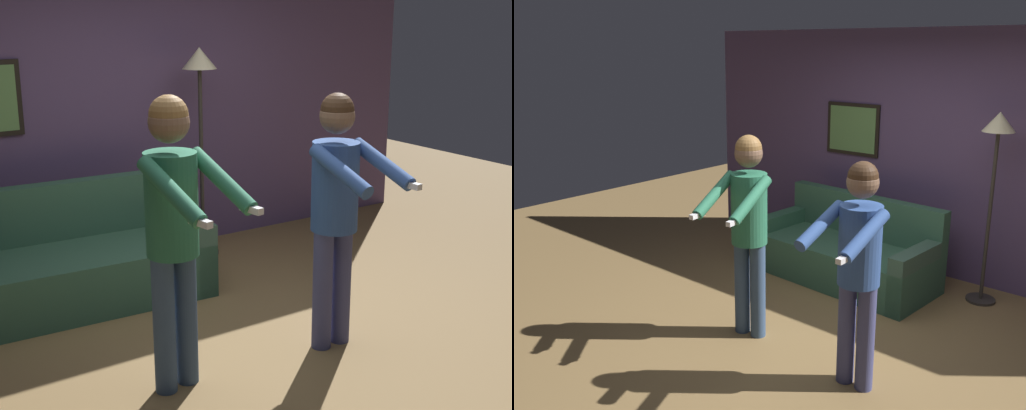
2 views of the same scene
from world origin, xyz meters
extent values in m
plane|color=olive|center=(0.00, 0.00, 0.00)|extent=(12.00, 12.00, 0.00)
cube|color=#57426A|center=(0.00, 2.15, 1.30)|extent=(6.40, 0.06, 2.60)
cube|color=black|center=(-1.14, 2.11, 1.49)|extent=(0.68, 0.02, 0.59)
cube|color=#608E4E|center=(-1.14, 2.10, 1.49)|extent=(0.60, 0.01, 0.51)
cube|color=#365E47|center=(-0.69, 1.31, 0.21)|extent=(1.95, 0.96, 0.42)
cube|color=#365E47|center=(-0.67, 1.67, 0.65)|extent=(1.90, 0.25, 0.45)
cube|color=#315E45|center=(-1.56, 1.36, 0.29)|extent=(0.21, 0.86, 0.58)
cube|color=#3B5948|center=(0.18, 1.26, 0.29)|extent=(0.21, 0.86, 0.58)
cylinder|color=#332D28|center=(0.62, 1.76, 0.01)|extent=(0.28, 0.28, 0.02)
cylinder|color=#332D28|center=(0.62, 1.76, 0.84)|extent=(0.04, 0.04, 1.64)
cone|color=#F9EAB7|center=(0.62, 1.76, 1.76)|extent=(0.29, 0.29, 0.18)
cylinder|color=#374E70|center=(-0.74, -0.20, 0.42)|extent=(0.13, 0.13, 0.83)
cylinder|color=#374E70|center=(-0.58, -0.18, 0.42)|extent=(0.13, 0.13, 0.83)
cylinder|color=#286B4C|center=(-0.66, -0.19, 1.13)|extent=(0.30, 0.30, 0.59)
sphere|color=brown|center=(-0.66, -0.19, 1.59)|extent=(0.23, 0.23, 0.23)
sphere|color=brown|center=(-0.66, -0.19, 1.63)|extent=(0.22, 0.22, 0.22)
cylinder|color=#286B4C|center=(-0.79, -0.45, 1.28)|extent=(0.17, 0.52, 0.31)
cube|color=white|center=(-0.75, -0.68, 1.17)|extent=(0.06, 0.15, 0.04)
cylinder|color=#286B4C|center=(-0.45, -0.39, 1.28)|extent=(0.17, 0.52, 0.31)
cube|color=white|center=(-0.42, -0.62, 1.17)|extent=(0.06, 0.15, 0.04)
cylinder|color=#414475|center=(0.37, -0.27, 0.40)|extent=(0.13, 0.13, 0.81)
cylinder|color=#414475|center=(0.53, -0.27, 0.40)|extent=(0.13, 0.13, 0.81)
cylinder|color=#2D4C8C|center=(0.45, -0.27, 1.09)|extent=(0.30, 0.30, 0.57)
sphere|color=brown|center=(0.45, -0.27, 1.54)|extent=(0.22, 0.22, 0.22)
sphere|color=#382314|center=(0.45, -0.27, 1.57)|extent=(0.21, 0.21, 0.21)
cylinder|color=#2D4C8C|center=(0.28, -0.51, 1.26)|extent=(0.10, 0.51, 0.26)
cylinder|color=#2D4C8C|center=(0.62, -0.50, 1.26)|extent=(0.10, 0.51, 0.26)
cube|color=white|center=(0.63, -0.74, 1.17)|extent=(0.04, 0.15, 0.04)
camera|label=1|loc=(-2.37, -3.62, 2.21)|focal=50.00mm
camera|label=2|loc=(2.38, -3.49, 2.42)|focal=40.00mm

